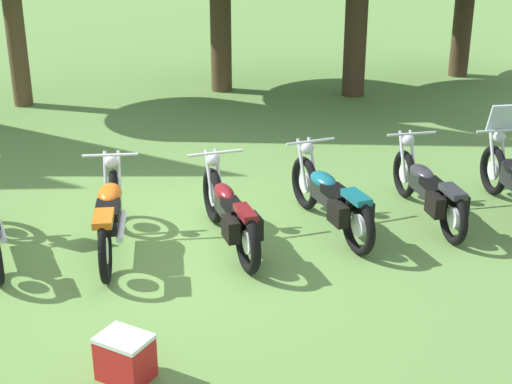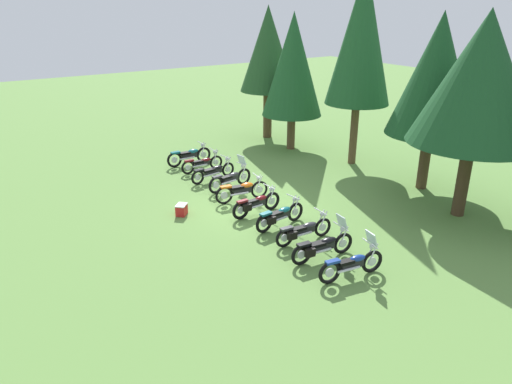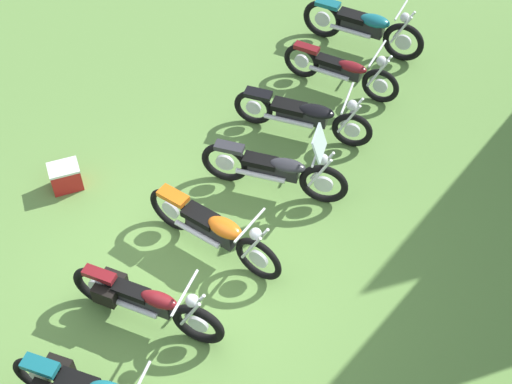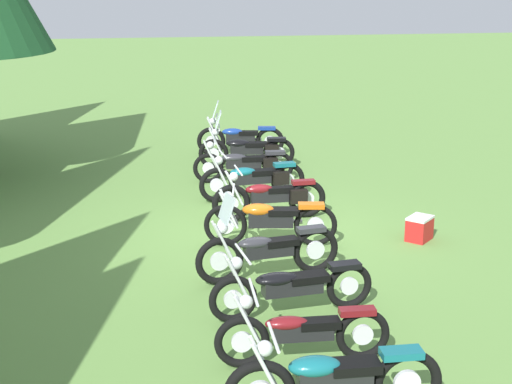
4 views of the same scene
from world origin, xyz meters
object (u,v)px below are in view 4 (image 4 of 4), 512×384
object	(u,v)px
motorcycle_9	(239,137)
picnic_cooler	(419,228)
motorcycle_2	(291,286)
motorcycle_7	(246,163)
motorcycle_1	(302,332)
motorcycle_4	(270,219)
motorcycle_3	(267,250)
motorcycle_5	(271,197)
motorcycle_0	(333,380)
motorcycle_8	(248,149)
motorcycle_6	(255,178)

from	to	relation	value
motorcycle_9	picnic_cooler	size ratio (longest dim) A/B	3.82
motorcycle_2	picnic_cooler	world-z (taller)	motorcycle_2
motorcycle_7	motorcycle_1	bearing A→B (deg)	89.91
motorcycle_4	picnic_cooler	world-z (taller)	motorcycle_4
motorcycle_3	motorcycle_5	world-z (taller)	motorcycle_3
motorcycle_1	motorcycle_7	xyz separation A→B (m)	(8.21, -0.51, 0.01)
motorcycle_3	motorcycle_9	bearing A→B (deg)	-103.60
motorcycle_1	motorcycle_9	bearing A→B (deg)	-92.13
motorcycle_1	motorcycle_2	bearing A→B (deg)	-94.54
motorcycle_0	picnic_cooler	size ratio (longest dim) A/B	4.08
motorcycle_0	motorcycle_3	size ratio (longest dim) A/B	1.03
motorcycle_2	motorcycle_5	xyz separation A→B (m)	(4.16, -0.46, 0.01)
motorcycle_0	motorcycle_2	distance (m)	2.60
motorcycle_2	motorcycle_8	bearing A→B (deg)	-100.92
motorcycle_2	motorcycle_7	world-z (taller)	motorcycle_7
motorcycle_5	picnic_cooler	bearing A→B (deg)	144.02
motorcycle_5	motorcycle_6	size ratio (longest dim) A/B	0.99
motorcycle_0	motorcycle_5	bearing A→B (deg)	-93.60
motorcycle_4	motorcycle_9	distance (m)	6.66
motorcycle_2	motorcycle_7	bearing A→B (deg)	-99.79
motorcycle_8	motorcycle_0	bearing A→B (deg)	92.23
motorcycle_0	motorcycle_1	bearing A→B (deg)	-86.13
motorcycle_0	motorcycle_9	bearing A→B (deg)	-92.08
motorcycle_0	motorcycle_3	xyz separation A→B (m)	(3.93, 0.03, -0.01)
motorcycle_0	motorcycle_6	bearing A→B (deg)	-92.05
motorcycle_3	motorcycle_7	size ratio (longest dim) A/B	1.02
motorcycle_7	motorcycle_2	bearing A→B (deg)	90.42
motorcycle_8	picnic_cooler	world-z (taller)	motorcycle_8
motorcycle_4	motorcycle_0	bearing A→B (deg)	96.33
motorcycle_0	motorcycle_6	size ratio (longest dim) A/B	1.05
motorcycle_2	motorcycle_4	bearing A→B (deg)	-100.48
motorcycle_3	motorcycle_4	size ratio (longest dim) A/B	1.01
motorcycle_1	picnic_cooler	distance (m)	4.97
motorcycle_1	motorcycle_5	bearing A→B (deg)	-94.65
motorcycle_1	picnic_cooler	size ratio (longest dim) A/B	3.73
motorcycle_3	motorcycle_9	world-z (taller)	motorcycle_3
motorcycle_5	motorcycle_9	xyz separation A→B (m)	(5.24, -0.10, 0.02)
motorcycle_6	motorcycle_8	distance (m)	2.60
motorcycle_4	motorcycle_6	xyz separation A→B (m)	(2.76, -0.17, -0.03)
motorcycle_1	motorcycle_4	xyz separation A→B (m)	(4.10, -0.33, 0.07)
motorcycle_2	motorcycle_4	distance (m)	2.76
motorcycle_3	motorcycle_6	world-z (taller)	motorcycle_3
motorcycle_4	picnic_cooler	size ratio (longest dim) A/B	3.94
motorcycle_9	picnic_cooler	xyz separation A→B (m)	(-6.77, -2.26, -0.25)
motorcycle_4	motorcycle_5	xyz separation A→B (m)	(1.41, -0.28, -0.04)
motorcycle_9	picnic_cooler	bearing A→B (deg)	117.30
motorcycle_6	motorcycle_4	bearing A→B (deg)	80.39
motorcycle_1	motorcycle_8	xyz separation A→B (m)	(9.44, -0.74, 0.05)
motorcycle_6	picnic_cooler	distance (m)	3.80
motorcycle_6	motorcycle_8	xyz separation A→B (m)	(2.59, -0.24, 0.01)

